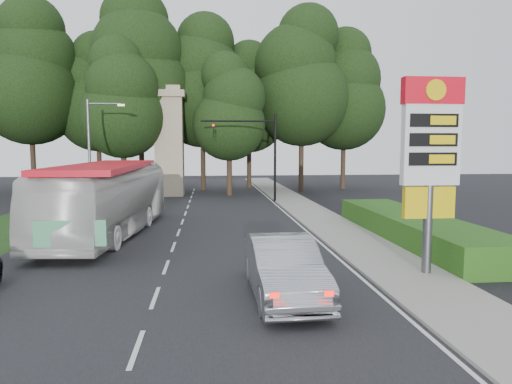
{
  "coord_description": "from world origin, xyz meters",
  "views": [
    {
      "loc": [
        1.66,
        -12.98,
        4.5
      ],
      "look_at": [
        4.03,
        10.28,
        2.2
      ],
      "focal_mm": 32.0,
      "sensor_mm": 36.0,
      "label": 1
    }
  ],
  "objects": [
    {
      "name": "tree_far_east",
      "position": [
        16.0,
        35.0,
        10.35
      ],
      "size": [
        8.68,
        8.68,
        17.05
      ],
      "color": "#2D2116",
      "rests_on": "ground"
    },
    {
      "name": "tree_center_right",
      "position": [
        1.0,
        35.0,
        11.02
      ],
      "size": [
        9.24,
        9.24,
        18.15
      ],
      "color": "#2D2116",
      "rests_on": "ground"
    },
    {
      "name": "tree_center_left",
      "position": [
        -5.0,
        33.0,
        12.02
      ],
      "size": [
        10.08,
        10.08,
        19.8
      ],
      "color": "#2D2116",
      "rests_on": "ground"
    },
    {
      "name": "tree_west_near",
      "position": [
        -10.0,
        37.0,
        10.02
      ],
      "size": [
        8.4,
        8.4,
        16.5
      ],
      "color": "#2D2116",
      "rests_on": "ground"
    },
    {
      "name": "gas_station_pylon",
      "position": [
        9.2,
        1.99,
        4.45
      ],
      "size": [
        2.1,
        0.45,
        6.85
      ],
      "color": "#59595E",
      "rests_on": "ground"
    },
    {
      "name": "tree_monument_right",
      "position": [
        3.5,
        29.5,
        8.01
      ],
      "size": [
        6.72,
        6.72,
        13.2
      ],
      "color": "#2D2116",
      "rests_on": "ground"
    },
    {
      "name": "sidewalk_right",
      "position": [
        8.5,
        12.0,
        0.06
      ],
      "size": [
        3.0,
        80.0,
        0.12
      ],
      "primitive_type": "cube",
      "color": "gray",
      "rests_on": "ground"
    },
    {
      "name": "tree_east_mid",
      "position": [
        11.0,
        33.0,
        11.35
      ],
      "size": [
        9.52,
        9.52,
        18.7
      ],
      "color": "#2D2116",
      "rests_on": "ground"
    },
    {
      "name": "traffic_signal_mast",
      "position": [
        5.68,
        24.0,
        4.67
      ],
      "size": [
        6.1,
        0.35,
        7.2
      ],
      "color": "black",
      "rests_on": "ground"
    },
    {
      "name": "tree_east_near",
      "position": [
        6.0,
        37.0,
        9.68
      ],
      "size": [
        8.12,
        8.12,
        15.95
      ],
      "color": "#2D2116",
      "rests_on": "ground"
    },
    {
      "name": "tree_west_mid",
      "position": [
        -16.0,
        35.0,
        11.69
      ],
      "size": [
        9.8,
        9.8,
        19.25
      ],
      "color": "#2D2116",
      "rests_on": "ground"
    },
    {
      "name": "streetlight_signs",
      "position": [
        -6.99,
        22.01,
        4.44
      ],
      "size": [
        2.75,
        0.98,
        8.0
      ],
      "color": "#59595E",
      "rests_on": "ground"
    },
    {
      "name": "grass_verge_left",
      "position": [
        -9.5,
        18.0,
        0.01
      ],
      "size": [
        5.0,
        50.0,
        0.02
      ],
      "primitive_type": "cube",
      "color": "#193814",
      "rests_on": "ground"
    },
    {
      "name": "road_surface",
      "position": [
        0.0,
        12.0,
        0.01
      ],
      "size": [
        14.0,
        80.0,
        0.02
      ],
      "primitive_type": "cube",
      "color": "black",
      "rests_on": "ground"
    },
    {
      "name": "transit_bus",
      "position": [
        -3.5,
        10.68,
        1.83
      ],
      "size": [
        4.36,
        13.4,
        3.67
      ],
      "primitive_type": "imported",
      "rotation": [
        0.0,
        0.0,
        -0.1
      ],
      "color": "silver",
      "rests_on": "ground"
    },
    {
      "name": "hedge",
      "position": [
        11.5,
        8.0,
        0.6
      ],
      "size": [
        3.0,
        14.0,
        1.2
      ],
      "primitive_type": "cube",
      "color": "#295316",
      "rests_on": "ground"
    },
    {
      "name": "sedan_silver",
      "position": [
        3.83,
        0.24,
        0.9
      ],
      "size": [
        2.04,
        5.49,
        1.79
      ],
      "primitive_type": "imported",
      "rotation": [
        0.0,
        0.0,
        0.03
      ],
      "color": "#A8AAB0",
      "rests_on": "ground"
    },
    {
      "name": "tree_monument_left",
      "position": [
        -6.0,
        29.0,
        8.68
      ],
      "size": [
        7.28,
        7.28,
        14.3
      ],
      "color": "#2D2116",
      "rests_on": "ground"
    },
    {
      "name": "ground",
      "position": [
        0.0,
        0.0,
        0.0
      ],
      "size": [
        120.0,
        120.0,
        0.0
      ],
      "primitive_type": "plane",
      "color": "black",
      "rests_on": "ground"
    },
    {
      "name": "monument",
      "position": [
        -2.0,
        30.0,
        5.1
      ],
      "size": [
        3.0,
        3.0,
        10.05
      ],
      "color": "tan",
      "rests_on": "ground"
    }
  ]
}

